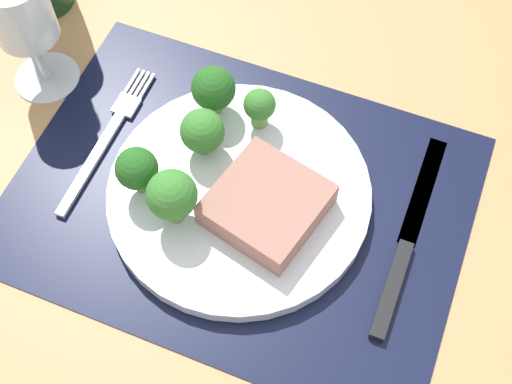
% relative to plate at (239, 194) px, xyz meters
% --- Properties ---
extents(ground_plane, '(1.40, 1.10, 0.03)m').
position_rel_plate_xyz_m(ground_plane, '(0.00, 0.00, -0.03)').
color(ground_plane, tan).
extents(placemat, '(0.44, 0.33, 0.00)m').
position_rel_plate_xyz_m(placemat, '(0.00, 0.00, -0.01)').
color(placemat, black).
rests_on(placemat, ground_plane).
extents(plate, '(0.26, 0.26, 0.02)m').
position_rel_plate_xyz_m(plate, '(0.00, 0.00, 0.00)').
color(plate, silver).
rests_on(plate, placemat).
extents(steak, '(0.12, 0.12, 0.03)m').
position_rel_plate_xyz_m(steak, '(0.03, -0.01, 0.02)').
color(steak, '#9E6B5B').
rests_on(steak, plate).
extents(broccoli_front_edge, '(0.04, 0.04, 0.05)m').
position_rel_plate_xyz_m(broccoli_front_edge, '(-0.05, 0.03, 0.04)').
color(broccoli_front_edge, '#5B8942').
rests_on(broccoli_front_edge, plate).
extents(broccoli_near_fork, '(0.04, 0.04, 0.06)m').
position_rel_plate_xyz_m(broccoli_near_fork, '(-0.06, 0.08, 0.04)').
color(broccoli_near_fork, '#6B994C').
rests_on(broccoli_near_fork, plate).
extents(broccoli_back_left, '(0.04, 0.04, 0.06)m').
position_rel_plate_xyz_m(broccoli_back_left, '(-0.09, -0.03, 0.04)').
color(broccoli_back_left, '#5B8942').
rests_on(broccoli_back_left, plate).
extents(broccoli_near_steak, '(0.05, 0.05, 0.07)m').
position_rel_plate_xyz_m(broccoli_near_steak, '(-0.04, -0.05, 0.05)').
color(broccoli_near_steak, '#6B994C').
rests_on(broccoli_near_steak, plate).
extents(broccoli_center, '(0.03, 0.03, 0.05)m').
position_rel_plate_xyz_m(broccoli_center, '(-0.01, 0.08, 0.04)').
color(broccoli_center, '#6B994C').
rests_on(broccoli_center, plate).
extents(fork, '(0.02, 0.19, 0.01)m').
position_rel_plate_xyz_m(fork, '(-0.15, 0.01, -0.01)').
color(fork, silver).
rests_on(fork, placemat).
extents(knife, '(0.02, 0.23, 0.01)m').
position_rel_plate_xyz_m(knife, '(0.17, 0.01, -0.00)').
color(knife, black).
rests_on(knife, placemat).
extents(wine_glass, '(0.07, 0.07, 0.14)m').
position_rel_plate_xyz_m(wine_glass, '(-0.26, 0.06, 0.08)').
color(wine_glass, silver).
rests_on(wine_glass, ground_plane).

